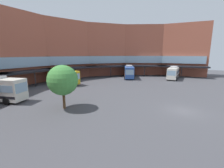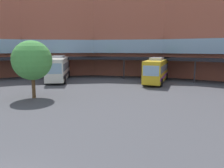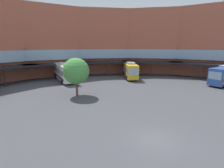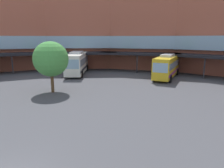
# 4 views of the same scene
# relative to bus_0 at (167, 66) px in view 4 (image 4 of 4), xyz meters

# --- Properties ---
(station_building) EXTENTS (81.77, 44.79, 17.05)m
(station_building) POSITION_rel_bus_0_xyz_m (-5.41, -5.25, 6.20)
(station_building) COLOR #AD5942
(station_building) RESTS_ON ground
(bus_0) EXTENTS (3.72, 10.29, 3.77)m
(bus_0) POSITION_rel_bus_0_xyz_m (0.00, 0.00, 0.00)
(bus_0) COLOR gold
(bus_0) RESTS_ON ground
(bus_5) EXTENTS (5.63, 10.61, 3.99)m
(bus_5) POSITION_rel_bus_0_xyz_m (-15.31, -1.26, 0.11)
(bus_5) COLOR silver
(bus_5) RESTS_ON ground
(plaza_tree) EXTENTS (4.04, 4.04, 5.95)m
(plaza_tree) POSITION_rel_bus_0_xyz_m (-12.32, -13.45, 2.01)
(plaza_tree) COLOR brown
(plaza_tree) RESTS_ON ground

